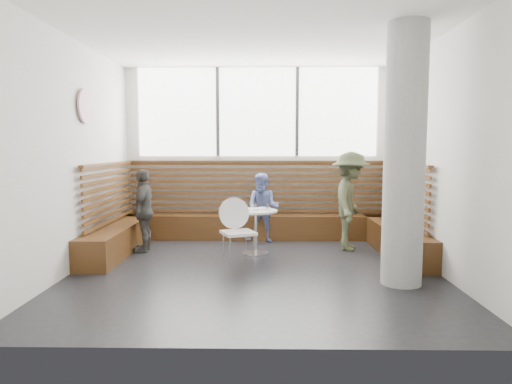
{
  "coord_description": "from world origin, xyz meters",
  "views": [
    {
      "loc": [
        0.13,
        -6.23,
        1.71
      ],
      "look_at": [
        0.0,
        1.0,
        1.0
      ],
      "focal_mm": 32.0,
      "sensor_mm": 36.0,
      "label": 1
    }
  ],
  "objects_px": {
    "cafe_chair": "(239,225)",
    "child_back": "(263,208)",
    "concrete_column": "(405,156)",
    "adult_man": "(350,201)",
    "child_left": "(144,210)",
    "cafe_table": "(256,223)"
  },
  "relations": [
    {
      "from": "cafe_table",
      "to": "adult_man",
      "type": "distance_m",
      "value": 1.63
    },
    {
      "from": "cafe_chair",
      "to": "adult_man",
      "type": "height_order",
      "value": "adult_man"
    },
    {
      "from": "adult_man",
      "to": "concrete_column",
      "type": "bearing_deg",
      "value": -155.18
    },
    {
      "from": "cafe_table",
      "to": "adult_man",
      "type": "relative_size",
      "value": 0.43
    },
    {
      "from": "cafe_chair",
      "to": "adult_man",
      "type": "distance_m",
      "value": 2.06
    },
    {
      "from": "concrete_column",
      "to": "cafe_table",
      "type": "distance_m",
      "value": 2.67
    },
    {
      "from": "cafe_chair",
      "to": "child_back",
      "type": "xyz_separation_m",
      "value": [
        0.35,
        1.59,
        0.05
      ]
    },
    {
      "from": "adult_man",
      "to": "child_left",
      "type": "distance_m",
      "value": 3.41
    },
    {
      "from": "concrete_column",
      "to": "adult_man",
      "type": "relative_size",
      "value": 1.95
    },
    {
      "from": "adult_man",
      "to": "child_back",
      "type": "height_order",
      "value": "adult_man"
    },
    {
      "from": "concrete_column",
      "to": "cafe_chair",
      "type": "xyz_separation_m",
      "value": [
        -2.09,
        0.95,
        -1.03
      ]
    },
    {
      "from": "cafe_table",
      "to": "cafe_chair",
      "type": "height_order",
      "value": "cafe_chair"
    },
    {
      "from": "adult_man",
      "to": "child_left",
      "type": "xyz_separation_m",
      "value": [
        -3.41,
        -0.16,
        -0.14
      ]
    },
    {
      "from": "cafe_chair",
      "to": "child_back",
      "type": "distance_m",
      "value": 1.63
    },
    {
      "from": "adult_man",
      "to": "child_back",
      "type": "xyz_separation_m",
      "value": [
        -1.45,
        0.63,
        -0.2
      ]
    },
    {
      "from": "cafe_table",
      "to": "child_back",
      "type": "distance_m",
      "value": 0.98
    },
    {
      "from": "concrete_column",
      "to": "child_back",
      "type": "height_order",
      "value": "concrete_column"
    },
    {
      "from": "child_left",
      "to": "concrete_column",
      "type": "bearing_deg",
      "value": 64.44
    },
    {
      "from": "adult_man",
      "to": "child_back",
      "type": "bearing_deg",
      "value": 82.91
    },
    {
      "from": "cafe_table",
      "to": "cafe_chair",
      "type": "bearing_deg",
      "value": -111.03
    },
    {
      "from": "child_back",
      "to": "child_left",
      "type": "bearing_deg",
      "value": -142.76
    },
    {
      "from": "cafe_table",
      "to": "child_left",
      "type": "height_order",
      "value": "child_left"
    }
  ]
}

